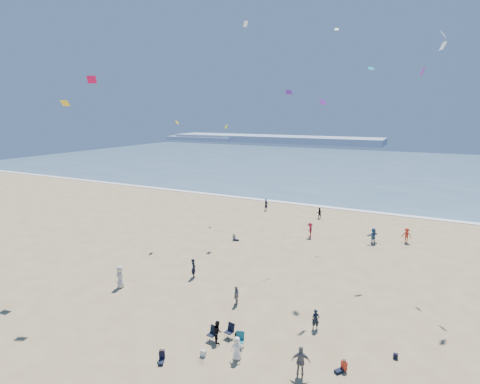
% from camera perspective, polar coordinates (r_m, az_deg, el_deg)
% --- Properties ---
extents(ocean, '(220.00, 100.00, 0.06)m').
position_cam_1_polar(ocean, '(110.19, 19.78, 3.51)').
color(ocean, '#476B84').
rests_on(ocean, ground).
extents(surf_line, '(220.00, 1.20, 0.08)m').
position_cam_1_polar(surf_line, '(61.63, 13.91, -2.34)').
color(surf_line, white).
rests_on(surf_line, ground).
extents(headland_far, '(110.00, 20.00, 3.20)m').
position_cam_1_polar(headland_far, '(197.78, 5.04, 8.07)').
color(headland_far, '#7A8EA8').
rests_on(headland_far, ground).
extents(headland_near, '(40.00, 14.00, 2.00)m').
position_cam_1_polar(headland_near, '(211.53, -5.70, 8.15)').
color(headland_near, '#7A8EA8').
rests_on(headland_near, ground).
extents(standing_flyers, '(31.57, 49.10, 1.93)m').
position_cam_1_polar(standing_flyers, '(35.11, 12.53, -11.89)').
color(standing_flyers, black).
rests_on(standing_flyers, ground).
extents(seated_group, '(17.38, 32.27, 0.84)m').
position_cam_1_polar(seated_group, '(26.13, -2.79, -21.70)').
color(seated_group, white).
rests_on(seated_group, ground).
extents(chair_cluster, '(2.71, 1.48, 1.00)m').
position_cam_1_polar(chair_cluster, '(26.49, -2.05, -20.96)').
color(chair_cluster, black).
rests_on(chair_cluster, ground).
extents(white_tote, '(0.35, 0.20, 0.40)m').
position_cam_1_polar(white_tote, '(25.53, -5.63, -23.25)').
color(white_tote, silver).
rests_on(white_tote, ground).
extents(black_backpack, '(0.30, 0.22, 0.38)m').
position_cam_1_polar(black_backpack, '(27.04, -0.40, -20.98)').
color(black_backpack, black).
rests_on(black_backpack, ground).
extents(navy_bag, '(0.28, 0.18, 0.34)m').
position_cam_1_polar(navy_bag, '(27.02, 22.62, -22.08)').
color(navy_bag, black).
rests_on(navy_bag, ground).
extents(kites_aloft, '(40.73, 40.27, 30.35)m').
position_cam_1_polar(kites_aloft, '(26.43, 21.01, 10.80)').
color(kites_aloft, white).
rests_on(kites_aloft, ground).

